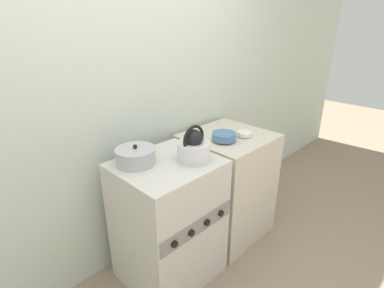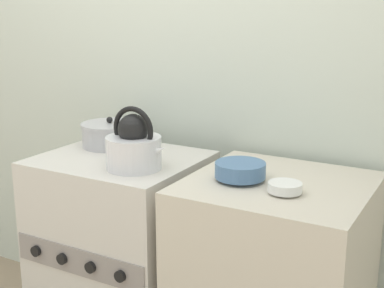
# 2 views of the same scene
# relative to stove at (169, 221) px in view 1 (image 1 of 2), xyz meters

# --- Properties ---
(wall_back) EXTENTS (7.00, 0.06, 2.50)m
(wall_back) POSITION_rel_stove_xyz_m (0.00, 0.41, 0.79)
(wall_back) COLOR silver
(wall_back) RESTS_ON ground_plane
(stove) EXTENTS (0.64, 0.59, 0.92)m
(stove) POSITION_rel_stove_xyz_m (0.00, 0.00, 0.00)
(stove) COLOR beige
(stove) RESTS_ON ground_plane
(counter) EXTENTS (0.64, 0.63, 0.91)m
(counter) POSITION_rel_stove_xyz_m (0.68, 0.03, -0.00)
(counter) COLOR beige
(counter) RESTS_ON ground_plane
(kettle) EXTENTS (0.26, 0.21, 0.24)m
(kettle) POSITION_rel_stove_xyz_m (0.15, -0.10, 0.55)
(kettle) COLOR silver
(kettle) RESTS_ON stove
(cooking_pot) EXTENTS (0.25, 0.25, 0.13)m
(cooking_pot) POSITION_rel_stove_xyz_m (-0.14, 0.13, 0.51)
(cooking_pot) COLOR #B2B2B7
(cooking_pot) RESTS_ON stove
(enamel_bowl) EXTENTS (0.18, 0.18, 0.07)m
(enamel_bowl) POSITION_rel_stove_xyz_m (0.55, -0.02, 0.49)
(enamel_bowl) COLOR #4C729E
(enamel_bowl) RESTS_ON counter
(small_ceramic_bowl) EXTENTS (0.11, 0.11, 0.04)m
(small_ceramic_bowl) POSITION_rel_stove_xyz_m (0.74, -0.08, 0.47)
(small_ceramic_bowl) COLOR white
(small_ceramic_bowl) RESTS_ON counter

